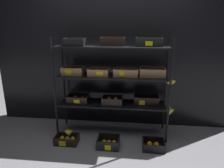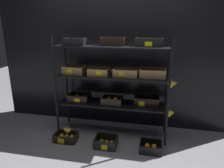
% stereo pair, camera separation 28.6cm
% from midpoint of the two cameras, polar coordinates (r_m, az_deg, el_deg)
% --- Properties ---
extents(ground_plane, '(10.00, 10.00, 0.00)m').
position_cam_midpoint_polar(ground_plane, '(3.58, 2.35, -12.69)').
color(ground_plane, gray).
extents(storefront_wall, '(4.06, 0.12, 2.21)m').
position_cam_midpoint_polar(storefront_wall, '(3.58, 3.64, 6.23)').
color(storefront_wall, black).
rests_on(storefront_wall, ground_plane).
extents(display_rack, '(1.80, 0.46, 1.53)m').
position_cam_midpoint_polar(display_rack, '(3.21, 2.99, 2.35)').
color(display_rack, black).
rests_on(display_rack, ground_plane).
extents(crate_ground_lemon, '(0.34, 0.22, 0.12)m').
position_cam_midpoint_polar(crate_ground_lemon, '(3.37, -9.77, -13.97)').
color(crate_ground_lemon, black).
rests_on(crate_ground_lemon, ground_plane).
extents(crate_ground_tangerine, '(0.32, 0.26, 0.14)m').
position_cam_midpoint_polar(crate_ground_tangerine, '(3.21, 1.01, -15.46)').
color(crate_ground_tangerine, black).
rests_on(crate_ground_tangerine, ground_plane).
extents(crate_ground_orange, '(0.31, 0.25, 0.12)m').
position_cam_midpoint_polar(crate_ground_orange, '(3.18, 12.93, -16.25)').
color(crate_ground_orange, black).
rests_on(crate_ground_orange, ground_plane).
extents(banana_bunch_loose, '(0.13, 0.04, 0.12)m').
position_cam_midpoint_polar(banana_bunch_loose, '(3.30, -9.27, -12.18)').
color(banana_bunch_loose, brown).
rests_on(banana_bunch_loose, crate_ground_lemon).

